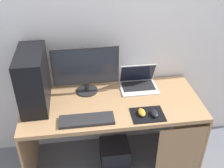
{
  "coord_description": "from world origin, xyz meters",
  "views": [
    {
      "loc": [
        -0.25,
        -1.81,
        2.11
      ],
      "look_at": [
        0.0,
        0.0,
        0.92
      ],
      "focal_mm": 43.44,
      "sensor_mm": 36.0,
      "label": 1
    }
  ],
  "objects_px": {
    "pc_tower": "(33,79)",
    "mouse_left": "(142,112)",
    "monitor": "(86,69)",
    "laptop": "(138,83)",
    "subwoofer": "(115,155)",
    "mouse_right": "(154,113)",
    "keyboard": "(87,120)"
  },
  "relations": [
    {
      "from": "monitor",
      "to": "mouse_left",
      "type": "xyz_separation_m",
      "value": [
        0.41,
        -0.38,
        -0.21
      ]
    },
    {
      "from": "monitor",
      "to": "keyboard",
      "type": "bearing_deg",
      "value": -93.75
    },
    {
      "from": "subwoofer",
      "to": "monitor",
      "type": "bearing_deg",
      "value": 136.36
    },
    {
      "from": "pc_tower",
      "to": "keyboard",
      "type": "relative_size",
      "value": 1.11
    },
    {
      "from": "pc_tower",
      "to": "mouse_left",
      "type": "bearing_deg",
      "value": -17.92
    },
    {
      "from": "pc_tower",
      "to": "mouse_left",
      "type": "height_order",
      "value": "pc_tower"
    },
    {
      "from": "laptop",
      "to": "subwoofer",
      "type": "relative_size",
      "value": 1.24
    },
    {
      "from": "keyboard",
      "to": "mouse_left",
      "type": "height_order",
      "value": "mouse_left"
    },
    {
      "from": "mouse_left",
      "to": "mouse_right",
      "type": "xyz_separation_m",
      "value": [
        0.09,
        -0.02,
        0.0
      ]
    },
    {
      "from": "laptop",
      "to": "mouse_right",
      "type": "height_order",
      "value": "laptop"
    },
    {
      "from": "keyboard",
      "to": "monitor",
      "type": "bearing_deg",
      "value": 86.25
    },
    {
      "from": "monitor",
      "to": "subwoofer",
      "type": "relative_size",
      "value": 2.12
    },
    {
      "from": "pc_tower",
      "to": "monitor",
      "type": "bearing_deg",
      "value": 14.87
    },
    {
      "from": "mouse_right",
      "to": "subwoofer",
      "type": "bearing_deg",
      "value": 145.5
    },
    {
      "from": "pc_tower",
      "to": "mouse_left",
      "type": "distance_m",
      "value": 0.89
    },
    {
      "from": "laptop",
      "to": "mouse_left",
      "type": "height_order",
      "value": "laptop"
    },
    {
      "from": "monitor",
      "to": "keyboard",
      "type": "xyz_separation_m",
      "value": [
        -0.03,
        -0.4,
        -0.22
      ]
    },
    {
      "from": "laptop",
      "to": "mouse_left",
      "type": "bearing_deg",
      "value": -98.3
    },
    {
      "from": "laptop",
      "to": "subwoofer",
      "type": "xyz_separation_m",
      "value": [
        -0.25,
        -0.23,
        -0.66
      ]
    },
    {
      "from": "pc_tower",
      "to": "mouse_right",
      "type": "relative_size",
      "value": 4.84
    },
    {
      "from": "monitor",
      "to": "mouse_left",
      "type": "relative_size",
      "value": 5.85
    },
    {
      "from": "mouse_right",
      "to": "subwoofer",
      "type": "height_order",
      "value": "mouse_right"
    },
    {
      "from": "pc_tower",
      "to": "monitor",
      "type": "distance_m",
      "value": 0.43
    },
    {
      "from": "mouse_left",
      "to": "mouse_right",
      "type": "height_order",
      "value": "same"
    },
    {
      "from": "pc_tower",
      "to": "mouse_right",
      "type": "xyz_separation_m",
      "value": [
        0.92,
        -0.29,
        -0.21
      ]
    },
    {
      "from": "pc_tower",
      "to": "mouse_left",
      "type": "xyz_separation_m",
      "value": [
        0.83,
        -0.27,
        -0.21
      ]
    },
    {
      "from": "mouse_left",
      "to": "laptop",
      "type": "bearing_deg",
      "value": 81.7
    },
    {
      "from": "laptop",
      "to": "keyboard",
      "type": "distance_m",
      "value": 0.64
    },
    {
      "from": "keyboard",
      "to": "mouse_right",
      "type": "height_order",
      "value": "mouse_right"
    },
    {
      "from": "mouse_right",
      "to": "mouse_left",
      "type": "bearing_deg",
      "value": 165.26
    },
    {
      "from": "pc_tower",
      "to": "subwoofer",
      "type": "height_order",
      "value": "pc_tower"
    },
    {
      "from": "laptop",
      "to": "mouse_right",
      "type": "xyz_separation_m",
      "value": [
        0.04,
        -0.42,
        -0.02
      ]
    }
  ]
}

